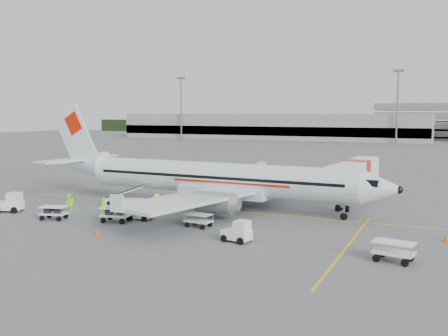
{
  "coord_description": "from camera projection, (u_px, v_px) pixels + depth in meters",
  "views": [
    {
      "loc": [
        20.16,
        -42.32,
        9.12
      ],
      "look_at": [
        0.0,
        2.0,
        3.8
      ],
      "focal_mm": 40.0,
      "sensor_mm": 36.0,
      "label": 1
    }
  ],
  "objects": [
    {
      "name": "crew_b",
      "position": [
        69.0,
        203.0,
        45.77
      ],
      "size": [
        1.06,
        0.92,
        1.84
      ],
      "primitive_type": "imported",
      "rotation": [
        0.0,
        0.0,
        -0.29
      ],
      "color": "#92FF1D",
      "rests_on": "ground"
    },
    {
      "name": "cart_loaded_a",
      "position": [
        54.0,
        213.0,
        43.03
      ],
      "size": [
        2.51,
        1.83,
        1.18
      ],
      "primitive_type": null,
      "rotation": [
        0.0,
        0.0,
        0.24
      ],
      "color": "white",
      "rests_on": "ground"
    },
    {
      "name": "crew_a",
      "position": [
        133.0,
        210.0,
        42.94
      ],
      "size": [
        0.72,
        0.57,
        1.72
      ],
      "primitive_type": "imported",
      "rotation": [
        0.0,
        0.0,
        0.28
      ],
      "color": "#92FF1D",
      "rests_on": "ground"
    },
    {
      "name": "treeline",
      "position": [
        397.0,
        129.0,
        205.61
      ],
      "size": [
        300.0,
        3.0,
        6.0
      ],
      "primitive_type": null,
      "color": "black",
      "rests_on": "ground"
    },
    {
      "name": "cart_empty_a",
      "position": [
        199.0,
        220.0,
        40.16
      ],
      "size": [
        2.23,
        1.46,
        1.1
      ],
      "primitive_type": null,
      "rotation": [
        0.0,
        0.0,
        -0.1
      ],
      "color": "white",
      "rests_on": "ground"
    },
    {
      "name": "crew_c",
      "position": [
        157.0,
        204.0,
        45.42
      ],
      "size": [
        1.16,
        1.4,
        1.89
      ],
      "primitive_type": "imported",
      "rotation": [
        0.0,
        0.0,
        2.02
      ],
      "color": "#92FF1D",
      "rests_on": "ground"
    },
    {
      "name": "belt_loader",
      "position": [
        125.0,
        193.0,
        49.34
      ],
      "size": [
        5.15,
        3.39,
        2.61
      ],
      "primitive_type": null,
      "rotation": [
        0.0,
        0.0,
        0.36
      ],
      "color": "white",
      "rests_on": "ground"
    },
    {
      "name": "ground",
      "position": [
        215.0,
        210.0,
        47.58
      ],
      "size": [
        360.0,
        360.0,
        0.0
      ],
      "primitive_type": "plane",
      "color": "#56595B"
    },
    {
      "name": "mast_center",
      "position": [
        397.0,
        107.0,
        151.1
      ],
      "size": [
        3.2,
        1.2,
        22.0
      ],
      "primitive_type": null,
      "color": "slate",
      "rests_on": "ground"
    },
    {
      "name": "cart_empty_b",
      "position": [
        393.0,
        252.0,
        30.75
      ],
      "size": [
        2.66,
        1.83,
        1.28
      ],
      "primitive_type": null,
      "rotation": [
        0.0,
        0.0,
        -0.17
      ],
      "color": "white",
      "rests_on": "ground"
    },
    {
      "name": "terminal_west",
      "position": [
        270.0,
        126.0,
        181.19
      ],
      "size": [
        110.0,
        22.0,
        9.0
      ],
      "primitive_type": null,
      "color": "gray",
      "rests_on": "ground"
    },
    {
      "name": "stripe_lead",
      "position": [
        215.0,
        210.0,
        47.58
      ],
      "size": [
        44.0,
        0.2,
        0.01
      ],
      "primitive_type": "cube",
      "color": "yellow",
      "rests_on": "ground"
    },
    {
      "name": "stripe_cross",
      "position": [
        348.0,
        246.0,
        34.58
      ],
      "size": [
        0.2,
        20.0,
        0.01
      ],
      "primitive_type": "cube",
      "color": "yellow",
      "rests_on": "ground"
    },
    {
      "name": "tug_mid",
      "position": [
        140.0,
        211.0,
        43.02
      ],
      "size": [
        2.1,
        1.33,
        1.54
      ],
      "primitive_type": null,
      "rotation": [
        0.0,
        0.0,
        0.1
      ],
      "color": "white",
      "rests_on": "ground"
    },
    {
      "name": "cone_stbd",
      "position": [
        97.0,
        232.0,
        37.36
      ],
      "size": [
        0.38,
        0.38,
        0.62
      ],
      "primitive_type": "cone",
      "color": "#E05105",
      "rests_on": "ground"
    },
    {
      "name": "crew_d",
      "position": [
        104.0,
        208.0,
        43.85
      ],
      "size": [
        1.06,
        0.47,
        1.78
      ],
      "primitive_type": "imported",
      "rotation": [
        0.0,
        0.0,
        3.1
      ],
      "color": "#92FF1D",
      "rests_on": "ground"
    },
    {
      "name": "tug_fore",
      "position": [
        237.0,
        231.0,
        35.58
      ],
      "size": [
        2.21,
        1.49,
        1.58
      ],
      "primitive_type": null,
      "rotation": [
        0.0,
        0.0,
        -0.17
      ],
      "color": "white",
      "rests_on": "ground"
    },
    {
      "name": "tug_aft",
      "position": [
        9.0,
        202.0,
        46.41
      ],
      "size": [
        2.68,
        2.07,
        1.82
      ],
      "primitive_type": null,
      "rotation": [
        0.0,
        0.0,
        0.35
      ],
      "color": "white",
      "rests_on": "ground"
    },
    {
      "name": "cone_port",
      "position": [
        280.0,
        193.0,
        55.48
      ],
      "size": [
        0.43,
        0.43,
        0.71
      ],
      "primitive_type": "cone",
      "color": "#E05105",
      "rests_on": "ground"
    },
    {
      "name": "aircraft",
      "position": [
        217.0,
        157.0,
        47.74
      ],
      "size": [
        37.22,
        29.65,
        10.0
      ],
      "primitive_type": null,
      "rotation": [
        0.0,
        0.0,
        -0.03
      ],
      "color": "white",
      "rests_on": "ground"
    },
    {
      "name": "cone_nose",
      "position": [
        446.0,
        237.0,
        35.7
      ],
      "size": [
        0.43,
        0.43,
        0.69
      ],
      "primitive_type": "cone",
      "color": "#E05105",
      "rests_on": "ground"
    },
    {
      "name": "jet_bridge",
      "position": [
        356.0,
        181.0,
        51.66
      ],
      "size": [
        3.73,
        16.56,
        4.32
      ],
      "primitive_type": null,
      "rotation": [
        0.0,
        0.0,
        -0.04
      ],
      "color": "white",
      "rests_on": "ground"
    },
    {
      "name": "mast_west",
      "position": [
        181.0,
        108.0,
        181.98
      ],
      "size": [
        3.2,
        1.2,
        22.0
      ],
      "primitive_type": null,
      "color": "slate",
      "rests_on": "ground"
    },
    {
      "name": "cart_loaded_b",
      "position": [
        116.0,
        215.0,
        42.07
      ],
      "size": [
        2.69,
        1.91,
        1.28
      ],
      "primitive_type": null,
      "rotation": [
        0.0,
        0.0,
        0.2
      ],
      "color": "white",
      "rests_on": "ground"
    }
  ]
}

